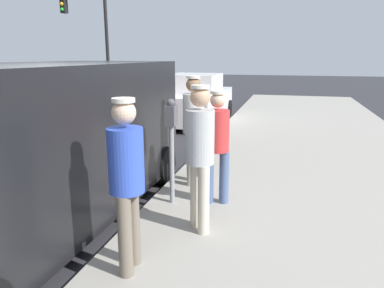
# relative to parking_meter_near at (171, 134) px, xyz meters

# --- Properties ---
(ground_plane) EXTENTS (80.00, 80.00, 0.00)m
(ground_plane) POSITION_rel_parking_meter_near_xyz_m (-1.35, -0.41, -1.18)
(ground_plane) COLOR #2D2D33
(sidewalk_slab) EXTENTS (5.00, 32.00, 0.15)m
(sidewalk_slab) POSITION_rel_parking_meter_near_xyz_m (2.15, -0.41, -1.11)
(sidewalk_slab) COLOR #9E998E
(sidewalk_slab) RESTS_ON ground
(parking_meter_near) EXTENTS (0.14, 0.18, 1.52)m
(parking_meter_near) POSITION_rel_parking_meter_near_xyz_m (0.00, 0.00, 0.00)
(parking_meter_near) COLOR gray
(parking_meter_near) RESTS_ON sidewalk_slab
(pedestrian_in_white) EXTENTS (0.34, 0.36, 1.79)m
(pedestrian_in_white) POSITION_rel_parking_meter_near_xyz_m (0.09, 0.88, 0.00)
(pedestrian_in_white) COLOR beige
(pedestrian_in_white) RESTS_ON sidewalk_slab
(pedestrian_in_blue) EXTENTS (0.34, 0.36, 1.73)m
(pedestrian_in_blue) POSITION_rel_parking_meter_near_xyz_m (0.12, -1.74, -0.04)
(pedestrian_in_blue) COLOR #726656
(pedestrian_in_blue) RESTS_ON sidewalk_slab
(pedestrian_in_gray) EXTENTS (0.34, 0.34, 1.77)m
(pedestrian_in_gray) POSITION_rel_parking_meter_near_xyz_m (0.59, -0.72, -0.01)
(pedestrian_in_gray) COLOR beige
(pedestrian_in_gray) RESTS_ON sidewalk_slab
(pedestrian_in_red) EXTENTS (0.35, 0.34, 1.63)m
(pedestrian_in_red) POSITION_rel_parking_meter_near_xyz_m (0.62, 0.16, -0.10)
(pedestrian_in_red) COLOR #4C608C
(pedestrian_in_red) RESTS_ON sidewalk_slab
(parked_van) EXTENTS (2.18, 5.22, 2.15)m
(parked_van) POSITION_rel_parking_meter_near_xyz_m (-1.50, -0.90, -0.03)
(parked_van) COLOR black
(parked_van) RESTS_ON ground
(parked_sedan_ahead) EXTENTS (1.94, 4.40, 1.65)m
(parked_sedan_ahead) POSITION_rel_parking_meter_near_xyz_m (-1.54, 7.29, -0.43)
(parked_sedan_ahead) COLOR white
(parked_sedan_ahead) RESTS_ON ground
(traffic_light_corner) EXTENTS (2.48, 0.42, 5.20)m
(traffic_light_corner) POSITION_rel_parking_meter_near_xyz_m (-7.89, 11.64, 2.34)
(traffic_light_corner) COLOR black
(traffic_light_corner) RESTS_ON ground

